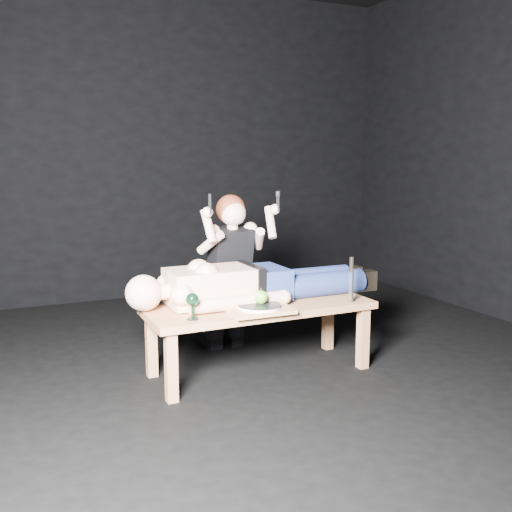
# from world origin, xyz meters

# --- Properties ---
(ground) EXTENTS (5.00, 5.00, 0.00)m
(ground) POSITION_xyz_m (0.00, 0.00, 0.00)
(ground) COLOR black
(ground) RESTS_ON ground
(back_wall) EXTENTS (5.00, 0.00, 5.00)m
(back_wall) POSITION_xyz_m (0.00, 2.50, 1.50)
(back_wall) COLOR black
(back_wall) RESTS_ON ground
(table) EXTENTS (1.44, 0.55, 0.45)m
(table) POSITION_xyz_m (0.09, 0.11, 0.23)
(table) COLOR #A16D41
(table) RESTS_ON ground
(lying_man) EXTENTS (1.54, 0.48, 0.28)m
(lying_man) POSITION_xyz_m (0.13, 0.23, 0.59)
(lying_man) COLOR #DBA789
(lying_man) RESTS_ON table
(kneeling_woman) EXTENTS (0.66, 0.73, 1.15)m
(kneeling_woman) POSITION_xyz_m (0.07, 0.65, 0.57)
(kneeling_woman) COLOR black
(kneeling_woman) RESTS_ON ground
(serving_tray) EXTENTS (0.39, 0.29, 0.02)m
(serving_tray) POSITION_xyz_m (0.01, -0.06, 0.46)
(serving_tray) COLOR tan
(serving_tray) RESTS_ON table
(plate) EXTENTS (0.26, 0.26, 0.02)m
(plate) POSITION_xyz_m (0.01, -0.06, 0.48)
(plate) COLOR white
(plate) RESTS_ON serving_tray
(apple) EXTENTS (0.08, 0.08, 0.08)m
(apple) POSITION_xyz_m (0.03, -0.05, 0.53)
(apple) COLOR #578E2B
(apple) RESTS_ON plate
(goblet) EXTENTS (0.08, 0.08, 0.16)m
(goblet) POSITION_xyz_m (-0.41, -0.06, 0.53)
(goblet) COLOR black
(goblet) RESTS_ON table
(fork_flat) EXTENTS (0.02, 0.15, 0.01)m
(fork_flat) POSITION_xyz_m (-0.20, -0.07, 0.45)
(fork_flat) COLOR #B2B2B7
(fork_flat) RESTS_ON table
(knife_flat) EXTENTS (0.01, 0.15, 0.01)m
(knife_flat) POSITION_xyz_m (0.12, -0.06, 0.45)
(knife_flat) COLOR #B2B2B7
(knife_flat) RESTS_ON table
(spoon_flat) EXTENTS (0.08, 0.14, 0.01)m
(spoon_flat) POSITION_xyz_m (0.11, 0.01, 0.45)
(spoon_flat) COLOR #B2B2B7
(spoon_flat) RESTS_ON table
(carving_knife) EXTENTS (0.04, 0.04, 0.29)m
(carving_knife) POSITION_xyz_m (0.64, -0.09, 0.60)
(carving_knife) COLOR #B2B2B7
(carving_knife) RESTS_ON table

